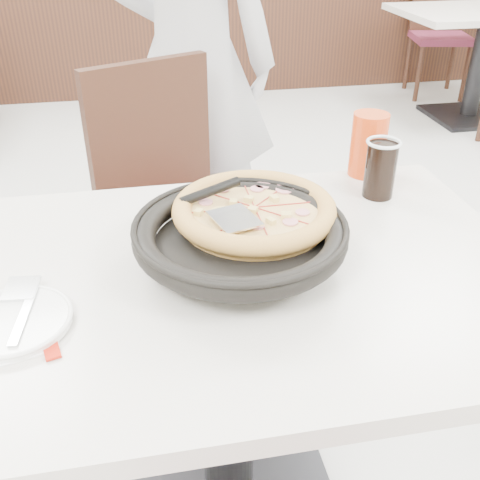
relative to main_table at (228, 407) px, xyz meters
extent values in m
plane|color=#B8B7B2|center=(0.30, 0.24, -0.38)|extent=(7.00, 7.00, 0.00)
cube|color=black|center=(0.30, 3.72, 0.18)|extent=(5.90, 0.03, 1.10)
cylinder|color=black|center=(0.07, 0.02, 0.39)|extent=(0.15, 0.15, 0.04)
cylinder|color=black|center=(0.03, 0.02, 0.42)|extent=(0.37, 0.37, 0.01)
cylinder|color=tan|center=(0.07, 0.09, 0.44)|extent=(0.33, 0.33, 0.02)
cube|color=silver|center=(0.02, 0.03, 0.47)|extent=(0.10, 0.11, 0.00)
cylinder|color=white|center=(-0.37, -0.10, 0.38)|extent=(0.21, 0.21, 0.01)
cube|color=silver|center=(-0.35, -0.09, 0.39)|extent=(0.03, 0.16, 0.00)
cylinder|color=black|center=(0.41, 0.25, 0.44)|extent=(0.08, 0.08, 0.13)
cylinder|color=red|center=(0.43, 0.37, 0.45)|extent=(0.10, 0.10, 0.16)
imported|color=#B3B2B7|center=(0.07, 1.19, 0.48)|extent=(0.73, 0.61, 1.72)
camera|label=1|loc=(-0.14, -0.88, 0.97)|focal=42.00mm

